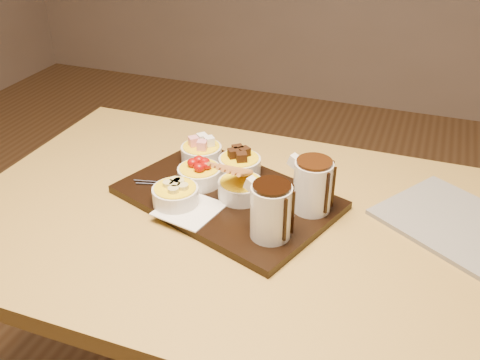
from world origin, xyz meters
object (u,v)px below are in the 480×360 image
(serving_board, at_px, (227,197))
(pitcher_dark_chocolate, at_px, (271,212))
(bowl_strawberries, at_px, (200,176))
(dining_table, at_px, (236,251))
(pitcher_milk_chocolate, at_px, (313,187))
(newspaper, at_px, (459,224))

(serving_board, bearing_deg, pitcher_dark_chocolate, -19.98)
(bowl_strawberries, relative_size, pitcher_dark_chocolate, 0.90)
(dining_table, relative_size, bowl_strawberries, 12.00)
(dining_table, distance_m, serving_board, 0.12)
(serving_board, xyz_separation_m, bowl_strawberries, (-0.08, 0.02, 0.03))
(pitcher_dark_chocolate, bearing_deg, pitcher_milk_chocolate, 85.60)
(dining_table, distance_m, pitcher_milk_chocolate, 0.24)
(serving_board, relative_size, newspaper, 1.54)
(serving_board, distance_m, bowl_strawberries, 0.08)
(bowl_strawberries, relative_size, pitcher_milk_chocolate, 0.90)
(pitcher_dark_chocolate, xyz_separation_m, pitcher_milk_chocolate, (0.05, 0.12, 0.00))
(bowl_strawberries, relative_size, newspaper, 0.33)
(pitcher_dark_chocolate, height_order, pitcher_milk_chocolate, same)
(dining_table, bearing_deg, serving_board, 129.21)
(dining_table, relative_size, pitcher_milk_chocolate, 10.84)
(dining_table, xyz_separation_m, newspaper, (0.45, 0.12, 0.10))
(dining_table, relative_size, serving_board, 2.61)
(dining_table, distance_m, pitcher_dark_chocolate, 0.21)
(dining_table, relative_size, pitcher_dark_chocolate, 10.84)
(newspaper, bearing_deg, pitcher_dark_chocolate, -119.40)
(pitcher_dark_chocolate, bearing_deg, newspaper, 47.73)
(serving_board, relative_size, pitcher_dark_chocolate, 4.16)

